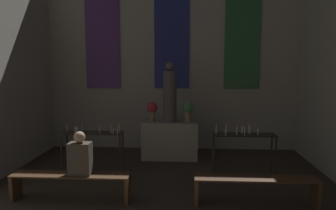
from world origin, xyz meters
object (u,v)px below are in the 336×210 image
(pew_back_right, at_px, (256,185))
(statue, at_px, (170,94))
(candle_rack_right, at_px, (243,140))
(pew_back_left, at_px, (71,181))
(person_seated, at_px, (80,156))
(altar, at_px, (170,140))
(flower_vase_right, at_px, (188,110))
(candle_rack_left, at_px, (93,138))
(flower_vase_left, at_px, (152,109))

(pew_back_right, bearing_deg, statue, 120.28)
(candle_rack_right, distance_m, pew_back_left, 3.41)
(candle_rack_right, distance_m, person_seated, 3.23)
(candle_rack_right, relative_size, person_seated, 1.77)
(altar, distance_m, flower_vase_right, 0.85)
(candle_rack_left, bearing_deg, person_seated, -81.60)
(altar, bearing_deg, flower_vase_left, 180.00)
(pew_back_left, distance_m, person_seated, 0.46)
(altar, xyz_separation_m, person_seated, (-1.34, -2.58, 0.32))
(statue, xyz_separation_m, flower_vase_right, (0.43, -0.00, -0.37))
(altar, height_order, statue, statue)
(statue, xyz_separation_m, pew_back_left, (-1.51, -2.58, -1.22))
(flower_vase_left, height_order, pew_back_left, flower_vase_left)
(statue, xyz_separation_m, flower_vase_left, (-0.43, -0.00, -0.37))
(flower_vase_right, xyz_separation_m, candle_rack_left, (-1.98, -1.12, -0.46))
(candle_rack_left, bearing_deg, altar, 35.83)
(altar, distance_m, pew_back_left, 2.99)
(candle_rack_right, bearing_deg, altar, 144.11)
(flower_vase_right, height_order, pew_back_left, flower_vase_right)
(person_seated, bearing_deg, flower_vase_right, 55.61)
(flower_vase_right, distance_m, candle_rack_left, 2.32)
(person_seated, bearing_deg, pew_back_right, 0.00)
(flower_vase_left, relative_size, person_seated, 0.65)
(flower_vase_left, height_order, candle_rack_right, flower_vase_left)
(statue, distance_m, flower_vase_left, 0.57)
(flower_vase_right, distance_m, person_seated, 3.15)
(flower_vase_left, xyz_separation_m, pew_back_left, (-1.08, -2.58, -0.85))
(pew_back_right, relative_size, person_seated, 2.73)
(statue, height_order, pew_back_right, statue)
(candle_rack_right, bearing_deg, flower_vase_right, 134.99)
(statue, relative_size, person_seated, 1.99)
(flower_vase_right, relative_size, person_seated, 0.65)
(candle_rack_left, xyz_separation_m, pew_back_left, (0.05, -1.46, -0.39))
(altar, xyz_separation_m, candle_rack_right, (1.55, -1.12, 0.27))
(statue, bearing_deg, candle_rack_left, -144.17)
(pew_back_left, height_order, pew_back_right, same)
(flower_vase_left, xyz_separation_m, candle_rack_left, (-1.13, -1.12, -0.46))
(altar, relative_size, pew_back_right, 0.67)
(altar, xyz_separation_m, pew_back_left, (-1.51, -2.58, -0.12))
(candle_rack_right, height_order, pew_back_right, candle_rack_right)
(pew_back_left, height_order, person_seated, person_seated)
(pew_back_right, distance_m, person_seated, 2.88)
(pew_back_left, xyz_separation_m, person_seated, (0.17, -0.00, 0.43))
(statue, bearing_deg, person_seated, -117.41)
(altar, relative_size, flower_vase_right, 2.83)
(flower_vase_right, bearing_deg, person_seated, -124.39)
(candle_rack_right, relative_size, pew_back_right, 0.65)
(statue, distance_m, candle_rack_left, 2.09)
(altar, relative_size, candle_rack_left, 1.04)
(pew_back_right, bearing_deg, flower_vase_left, 126.86)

